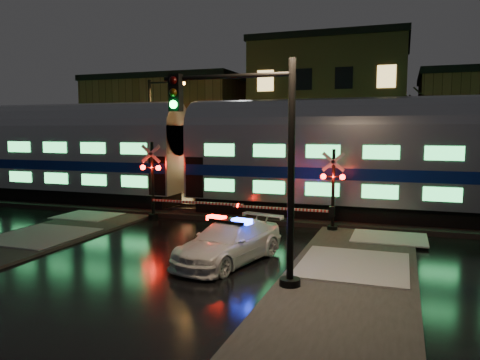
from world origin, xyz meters
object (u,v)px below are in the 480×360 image
crossing_signal_left (158,188)px  streetlight (154,131)px  police_car (229,242)px  traffic_light (256,168)px  crossing_signal_right (324,198)px

crossing_signal_left → streetlight: (-3.98, 6.70, 2.89)m
police_car → streetlight: 16.64m
crossing_signal_left → police_car: bearing=-44.4°
traffic_light → streetlight: size_ratio=0.84×
police_car → crossing_signal_left: crossing_signal_left is taller
traffic_light → streetlight: 18.86m
traffic_light → police_car: bearing=131.2°
police_car → traffic_light: traffic_light is taller
police_car → streetlight: (-10.09, 12.68, 3.81)m
traffic_light → streetlight: streetlight is taller
crossing_signal_right → crossing_signal_left: 8.44m
crossing_signal_left → traffic_light: traffic_light is taller
crossing_signal_left → streetlight: bearing=120.7°
police_car → crossing_signal_left: 8.60m
crossing_signal_right → streetlight: (-12.42, 6.70, 2.99)m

